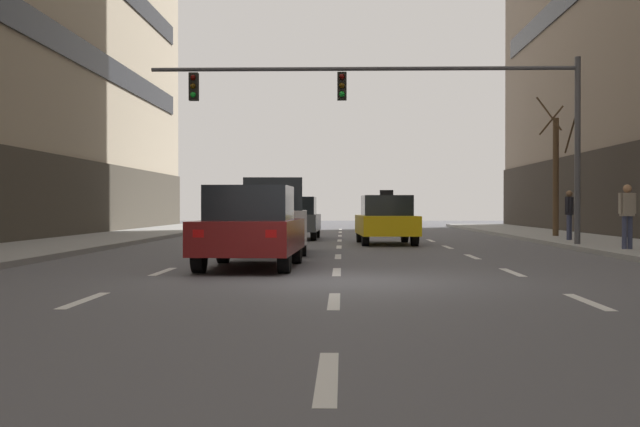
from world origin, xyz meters
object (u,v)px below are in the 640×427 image
car_driving_0 (295,218)px  pedestrian_0 (627,211)px  car_driving_1 (274,216)px  pedestrian_1 (569,211)px  taxi_driving_2 (386,220)px  car_driving_3 (251,228)px  traffic_signal_0 (413,103)px  street_tree_2 (556,172)px

car_driving_0 → pedestrian_0: size_ratio=2.56×
car_driving_1 → pedestrian_1: car_driving_1 is taller
taxi_driving_2 → pedestrian_0: pedestrian_0 is taller
car_driving_0 → car_driving_3: (-0.04, -15.26, 0.03)m
traffic_signal_0 → pedestrian_1: (5.54, 3.18, -3.28)m
car_driving_1 → street_tree_2: street_tree_2 is taller
car_driving_0 → car_driving_1: size_ratio=1.03×
taxi_driving_2 → traffic_signal_0: bearing=-77.4°
car_driving_1 → pedestrian_1: bearing=32.0°
car_driving_3 → traffic_signal_0: 9.75m
car_driving_3 → taxi_driving_2: bearing=73.1°
car_driving_1 → pedestrian_0: car_driving_1 is taller
pedestrian_1 → car_driving_0: bearing=157.5°
taxi_driving_2 → car_driving_3: taxi_driving_2 is taller
car_driving_3 → pedestrian_0: (9.44, 5.27, 0.30)m
street_tree_2 → car_driving_1: bearing=-135.8°
car_driving_0 → traffic_signal_0: (3.95, -7.11, 3.59)m
traffic_signal_0 → street_tree_2: size_ratio=2.43×
car_driving_0 → traffic_signal_0: size_ratio=0.34×
car_driving_0 → taxi_driving_2: bearing=-52.0°
taxi_driving_2 → traffic_signal_0: 4.64m
traffic_signal_0 → pedestrian_0: bearing=-27.9°
traffic_signal_0 → pedestrian_0: size_ratio=7.55×
taxi_driving_2 → pedestrian_1: 6.20m
car_driving_0 → pedestrian_0: bearing=-46.8°
car_driving_1 → pedestrian_0: 9.41m
street_tree_2 → pedestrian_1: 4.13m
pedestrian_0 → pedestrian_1: (0.09, 6.06, -0.03)m
pedestrian_1 → street_tree_2: bearing=82.4°
street_tree_2 → pedestrian_1: (-0.51, -3.82, -1.48)m
pedestrian_0 → car_driving_3: bearing=-150.9°
car_driving_1 → taxi_driving_2: car_driving_1 is taller
street_tree_2 → pedestrian_0: (-0.60, -9.88, -1.45)m
car_driving_0 → traffic_signal_0: 8.89m
car_driving_0 → car_driving_1: (-0.00, -9.86, 0.20)m
car_driving_1 → car_driving_0: bearing=90.0°
car_driving_1 → taxi_driving_2: (3.31, 5.63, -0.19)m
car_driving_0 → street_tree_2: 10.16m
car_driving_1 → street_tree_2: size_ratio=0.80×
car_driving_3 → traffic_signal_0: size_ratio=0.35×
car_driving_3 → pedestrian_0: 10.82m
pedestrian_1 → car_driving_1: bearing=-148.0°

